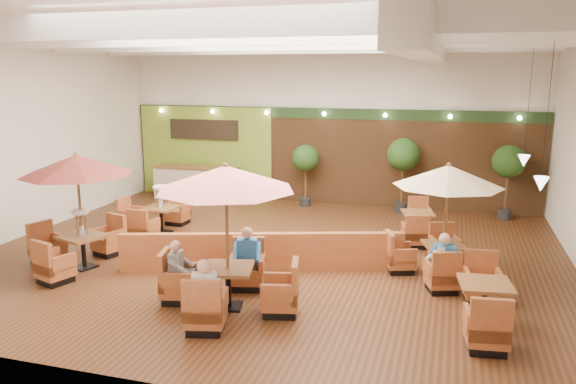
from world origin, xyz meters
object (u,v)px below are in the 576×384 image
at_px(table_5, 417,225).
at_px(diner_2, 179,265).
at_px(table_4, 484,304).
at_px(topiary_0, 306,160).
at_px(booth_divider, 262,252).
at_px(table_0, 76,186).
at_px(service_counter, 197,183).
at_px(diner_4, 443,257).
at_px(diner_0, 205,288).
at_px(table_3, 154,217).
at_px(topiary_1, 403,157).
at_px(diner_1, 247,253).
at_px(topiary_2, 509,164).
at_px(table_2, 444,195).
at_px(diner_3, 443,256).
at_px(table_1, 226,211).

distance_m(table_5, diner_2, 7.11).
xyz_separation_m(table_4, diner_2, (-5.64, -0.62, 0.37)).
bearing_deg(topiary_0, booth_divider, -83.86).
height_order(booth_divider, table_0, table_0).
relative_size(service_counter, booth_divider, 0.47).
bearing_deg(table_4, diner_4, 111.75).
distance_m(diner_0, diner_4, 4.90).
bearing_deg(table_3, topiary_1, 36.57).
bearing_deg(service_counter, diner_1, -57.59).
bearing_deg(topiary_2, topiary_1, 180.00).
bearing_deg(topiary_0, diner_1, -84.38).
bearing_deg(table_5, table_3, 177.74).
bearing_deg(diner_1, table_3, -54.82).
xyz_separation_m(topiary_0, diner_2, (-0.29, -8.50, -0.79)).
bearing_deg(diner_1, diner_2, 28.69).
height_order(booth_divider, topiary_1, topiary_1).
bearing_deg(topiary_2, table_4, -96.75).
bearing_deg(table_4, table_2, 102.37).
bearing_deg(diner_0, topiary_1, 54.37).
height_order(table_5, diner_1, diner_1).
distance_m(diner_2, diner_3, 5.28).
height_order(booth_divider, topiary_2, topiary_2).
distance_m(table_1, table_4, 4.90).
distance_m(booth_divider, diner_4, 3.93).
xyz_separation_m(table_1, topiary_2, (5.55, 8.50, -0.20)).
relative_size(topiary_0, diner_3, 2.59).
height_order(service_counter, diner_3, diner_3).
distance_m(booth_divider, topiary_2, 8.60).
relative_size(diner_2, diner_4, 1.01).
height_order(topiary_1, diner_2, topiary_1).
relative_size(table_0, diner_1, 3.30).
distance_m(topiary_1, diner_4, 6.75).
height_order(table_2, diner_4, table_2).
relative_size(booth_divider, table_5, 2.54).
bearing_deg(table_1, diner_4, 13.70).
height_order(booth_divider, table_2, table_2).
bearing_deg(service_counter, topiary_2, 1.13).
relative_size(topiary_2, diner_4, 2.97).
relative_size(table_2, diner_0, 3.03).
height_order(table_4, topiary_2, topiary_2).
relative_size(table_2, table_4, 0.97).
height_order(service_counter, table_5, service_counter).
distance_m(booth_divider, topiary_0, 6.53).
distance_m(service_counter, diner_0, 10.40).
distance_m(service_counter, diner_1, 8.62).
height_order(diner_3, diner_4, diner_3).
height_order(topiary_0, topiary_1, topiary_1).
height_order(table_1, table_4, table_1).
height_order(booth_divider, topiary_0, topiary_0).
height_order(diner_1, diner_4, diner_1).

